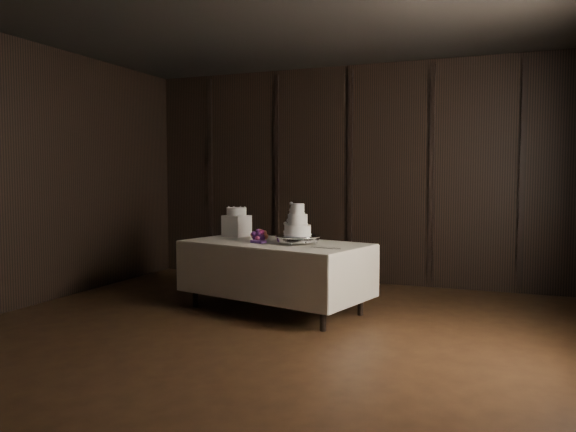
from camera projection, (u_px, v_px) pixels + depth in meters
The scene contains 8 objects.
room at pixel (237, 173), 4.54m from camera, with size 6.08×7.08×3.08m.
display_table at pixel (275, 273), 6.13m from camera, with size 2.18×1.49×0.76m.
cake_stand at pixel (298, 240), 5.94m from camera, with size 0.48×0.48×0.09m, color silver.
wedding_cake at pixel (295, 223), 5.93m from camera, with size 0.33×0.28×0.34m.
bouquet at pixel (259, 237), 6.16m from camera, with size 0.26×0.36×0.17m, color #C4457B, non-canonical shape.
box_pedestal at pixel (237, 226), 6.71m from camera, with size 0.26×0.26×0.25m, color white.
small_cake at pixel (237, 211), 6.70m from camera, with size 0.24×0.24×0.09m, color white.
cake_knife at pixel (321, 248), 5.57m from camera, with size 0.37×0.02×0.01m, color silver.
Camera 1 is at (2.06, -4.08, 1.47)m, focal length 35.00 mm.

